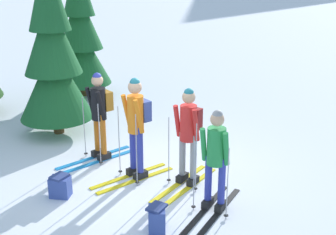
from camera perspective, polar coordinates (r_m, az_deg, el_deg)
name	(u,v)px	position (r m, az deg, el deg)	size (l,w,h in m)	color
ground_plane	(146,179)	(8.30, -2.69, -7.51)	(400.00, 400.00, 0.00)	white
skier_in_black	(99,111)	(8.81, -8.41, 0.75)	(0.85, 1.65, 1.71)	#1E84D1
skier_in_orange	(136,122)	(7.96, -3.91, -0.55)	(0.88, 1.58, 1.82)	yellow
skier_in_red	(189,131)	(7.75, 2.54, -1.70)	(0.61, 1.67, 1.71)	yellow
skier_in_green	(216,158)	(7.01, 5.85, -4.95)	(0.61, 1.70, 1.63)	black
pine_tree_near	(81,34)	(12.80, -10.68, 9.98)	(1.54, 1.54, 3.71)	#51381E
pine_tree_mid	(53,55)	(10.10, -13.97, 7.48)	(1.58, 1.58, 3.83)	#51381E
backpack_on_snow_front	(60,186)	(7.85, -13.09, -8.19)	(0.38, 0.34, 0.38)	#384C99
backpack_on_snow_beside	(157,218)	(6.83, -1.38, -12.20)	(0.37, 0.40, 0.38)	#384C99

